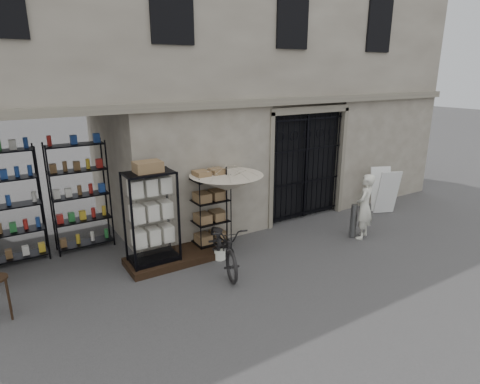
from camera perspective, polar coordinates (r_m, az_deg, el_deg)
ground at (r=8.89m, az=9.34°, el=-9.80°), size 80.00×80.00×0.00m
main_building at (r=11.26m, az=-3.79°, el=19.57°), size 14.00×4.00×9.00m
shop_recess at (r=9.07m, az=-25.33°, el=-0.51°), size 3.00×1.70×3.00m
shop_shelving at (r=9.61m, az=-25.83°, el=-1.22°), size 2.70×0.50×2.50m
iron_gate at (r=11.10m, az=8.80°, el=3.86°), size 2.50×0.21×3.00m
step_platform at (r=8.89m, az=-9.41°, el=-9.25°), size 2.00×0.90×0.15m
display_cabinet at (r=8.37m, az=-12.42°, el=-4.19°), size 1.06×0.79×2.06m
wire_rack at (r=9.14m, az=-4.26°, el=-2.95°), size 0.93×0.81×1.77m
market_umbrella at (r=8.85m, az=-1.95°, el=1.94°), size 1.79×1.81×2.33m
white_bucket at (r=8.87m, az=-2.88°, el=-8.81°), size 0.28×0.28×0.23m
bicycle at (r=8.55m, az=-2.32°, el=-10.68°), size 0.91×1.16×1.95m
steel_bollard at (r=10.24m, az=15.84°, el=-4.00°), size 0.17×0.17×0.85m
shopkeeper at (r=10.43m, az=16.89°, el=-6.20°), size 1.24×1.71×0.39m
easel_sign at (r=12.23m, az=19.82°, el=0.18°), size 0.83×0.88×1.27m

